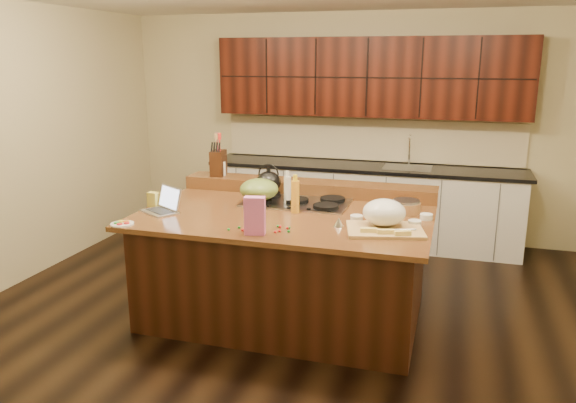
% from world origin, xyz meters
% --- Properties ---
extents(room, '(5.52, 5.02, 2.72)m').
position_xyz_m(room, '(0.00, 0.00, 1.35)').
color(room, black).
rests_on(room, ground).
extents(island, '(2.40, 1.60, 0.92)m').
position_xyz_m(island, '(0.00, 0.00, 0.46)').
color(island, black).
rests_on(island, ground).
extents(back_ledge, '(2.40, 0.30, 0.12)m').
position_xyz_m(back_ledge, '(0.00, 0.70, 0.98)').
color(back_ledge, black).
rests_on(back_ledge, island).
extents(cooktop, '(0.92, 0.52, 0.05)m').
position_xyz_m(cooktop, '(0.00, 0.30, 0.94)').
color(cooktop, gray).
rests_on(cooktop, island).
extents(back_counter, '(3.70, 0.66, 2.40)m').
position_xyz_m(back_counter, '(0.30, 2.23, 0.98)').
color(back_counter, silver).
rests_on(back_counter, ground).
extents(kettle, '(0.23, 0.23, 0.20)m').
position_xyz_m(kettle, '(-0.30, 0.43, 1.07)').
color(kettle, black).
rests_on(kettle, cooktop).
extents(green_bowl, '(0.36, 0.36, 0.19)m').
position_xyz_m(green_bowl, '(-0.30, 0.17, 1.06)').
color(green_bowl, '#5C762F').
rests_on(green_bowl, cooktop).
extents(laptop, '(0.38, 0.36, 0.21)m').
position_xyz_m(laptop, '(-0.98, -0.28, 0.98)').
color(laptop, '#B7B7BC').
rests_on(laptop, island).
extents(oil_bottle, '(0.09, 0.09, 0.27)m').
position_xyz_m(oil_bottle, '(0.07, 0.01, 1.06)').
color(oil_bottle, gold).
rests_on(oil_bottle, island).
extents(vinegar_bottle, '(0.07, 0.07, 0.25)m').
position_xyz_m(vinegar_bottle, '(-0.06, 0.25, 1.04)').
color(vinegar_bottle, silver).
rests_on(vinegar_bottle, island).
extents(wooden_tray, '(0.63, 0.52, 0.22)m').
position_xyz_m(wooden_tray, '(0.84, -0.24, 1.02)').
color(wooden_tray, tan).
rests_on(wooden_tray, island).
extents(ramekin_a, '(0.11, 0.11, 0.04)m').
position_xyz_m(ramekin_a, '(1.06, -0.09, 0.94)').
color(ramekin_a, white).
rests_on(ramekin_a, island).
extents(ramekin_b, '(0.13, 0.13, 0.04)m').
position_xyz_m(ramekin_b, '(1.13, 0.12, 0.94)').
color(ramekin_b, white).
rests_on(ramekin_b, island).
extents(ramekin_c, '(0.11, 0.11, 0.04)m').
position_xyz_m(ramekin_c, '(0.61, -0.08, 0.94)').
color(ramekin_c, white).
rests_on(ramekin_c, island).
extents(strainer_bowl, '(0.31, 0.31, 0.09)m').
position_xyz_m(strainer_bowl, '(0.96, 0.27, 0.97)').
color(strainer_bowl, '#996B3F').
rests_on(strainer_bowl, island).
extents(kitchen_timer, '(0.10, 0.10, 0.07)m').
position_xyz_m(kitchen_timer, '(0.50, -0.27, 0.96)').
color(kitchen_timer, silver).
rests_on(kitchen_timer, island).
extents(pink_bag, '(0.16, 0.11, 0.28)m').
position_xyz_m(pink_bag, '(-0.04, -0.64, 1.06)').
color(pink_bag, '#D865B2').
rests_on(pink_bag, island).
extents(candy_plate, '(0.19, 0.19, 0.01)m').
position_xyz_m(candy_plate, '(-1.11, -0.71, 0.93)').
color(candy_plate, white).
rests_on(candy_plate, island).
extents(package_box, '(0.10, 0.08, 0.13)m').
position_xyz_m(package_box, '(-1.15, -0.16, 0.98)').
color(package_box, gold).
rests_on(package_box, island).
extents(utensil_crock, '(0.15, 0.15, 0.14)m').
position_xyz_m(utensil_crock, '(-0.90, 0.70, 1.11)').
color(utensil_crock, white).
rests_on(utensil_crock, back_ledge).
extents(knife_block, '(0.15, 0.22, 0.25)m').
position_xyz_m(knife_block, '(-0.91, 0.70, 1.16)').
color(knife_block, black).
rests_on(knife_block, back_ledge).
extents(gumdrop_0, '(0.02, 0.02, 0.02)m').
position_xyz_m(gumdrop_0, '(0.15, -0.45, 0.93)').
color(gumdrop_0, red).
rests_on(gumdrop_0, island).
extents(gumdrop_1, '(0.02, 0.02, 0.02)m').
position_xyz_m(gumdrop_1, '(0.01, -0.59, 0.93)').
color(gumdrop_1, '#198C26').
rests_on(gumdrop_1, island).
extents(gumdrop_2, '(0.02, 0.02, 0.02)m').
position_xyz_m(gumdrop_2, '(0.09, -0.57, 0.93)').
color(gumdrop_2, red).
rests_on(gumdrop_2, island).
extents(gumdrop_3, '(0.02, 0.02, 0.02)m').
position_xyz_m(gumdrop_3, '(0.18, -0.53, 0.93)').
color(gumdrop_3, '#198C26').
rests_on(gumdrop_3, island).
extents(gumdrop_4, '(0.02, 0.02, 0.02)m').
position_xyz_m(gumdrop_4, '(-0.16, -0.60, 0.93)').
color(gumdrop_4, red).
rests_on(gumdrop_4, island).
extents(gumdrop_5, '(0.02, 0.02, 0.02)m').
position_xyz_m(gumdrop_5, '(0.16, -0.44, 0.93)').
color(gumdrop_5, '#198C26').
rests_on(gumdrop_5, island).
extents(gumdrop_6, '(0.02, 0.02, 0.02)m').
position_xyz_m(gumdrop_6, '(0.11, -0.54, 0.93)').
color(gumdrop_6, red).
rests_on(gumdrop_6, island).
extents(gumdrop_7, '(0.02, 0.02, 0.02)m').
position_xyz_m(gumdrop_7, '(-0.26, -0.62, 0.93)').
color(gumdrop_7, '#198C26').
rests_on(gumdrop_7, island).
extents(gumdrop_8, '(0.02, 0.02, 0.02)m').
position_xyz_m(gumdrop_8, '(0.08, -0.44, 0.93)').
color(gumdrop_8, red).
rests_on(gumdrop_8, island).
extents(gumdrop_9, '(0.02, 0.02, 0.02)m').
position_xyz_m(gumdrop_9, '(-0.21, -0.54, 0.93)').
color(gumdrop_9, '#198C26').
rests_on(gumdrop_9, island).
extents(gumdrop_10, '(0.02, 0.02, 0.02)m').
position_xyz_m(gumdrop_10, '(-0.08, -0.48, 0.93)').
color(gumdrop_10, red).
rests_on(gumdrop_10, island).
extents(gumdrop_11, '(0.02, 0.02, 0.02)m').
position_xyz_m(gumdrop_11, '(0.07, -0.43, 0.93)').
color(gumdrop_11, '#198C26').
rests_on(gumdrop_11, island).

